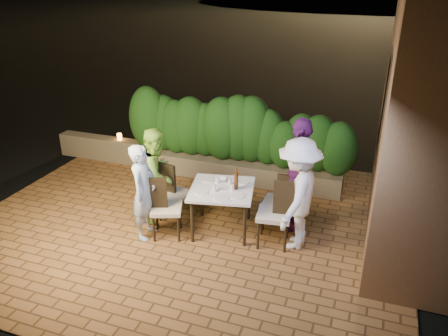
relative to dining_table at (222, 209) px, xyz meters
The scene contains 31 objects.
ground 0.83m from the dining_table, 145.97° to the right, with size 400.00×400.00×0.00m, color black.
terrace_floor 0.76m from the dining_table, behind, with size 7.00×6.00×0.15m, color brown.
building_wall 4.00m from the dining_table, 27.99° to the left, with size 1.60×5.00×5.00m, color brown.
window_pane 2.96m from the dining_table, 26.24° to the left, with size 0.08×1.00×1.40m, color black.
window_frame 2.95m from the dining_table, 26.34° to the left, with size 0.06×1.15×1.55m, color black.
planter 1.94m from the dining_table, 102.03° to the left, with size 4.20×0.55×0.40m, color brown.
hedge 2.02m from the dining_table, 102.03° to the left, with size 4.00×0.70×1.10m, color #184312, non-canonical shape.
parapet 3.90m from the dining_table, 150.92° to the left, with size 2.20×0.30×0.50m, color brown.
hill 59.77m from the dining_table, 88.66° to the left, with size 52.00×40.00×22.00m, color black.
dining_table is the anchor object (origin of this frame).
plate_nw 0.51m from the dining_table, 135.48° to the right, with size 0.22×0.22×0.01m, color white.
plate_sw 0.52m from the dining_table, 146.39° to the left, with size 0.22×0.22×0.01m, color white.
plate_ne 0.52m from the dining_table, 31.15° to the right, with size 0.24×0.24×0.01m, color white.
plate_se 0.55m from the dining_table, 50.49° to the left, with size 0.19×0.19×0.01m, color white.
plate_centre 0.38m from the dining_table, ahead, with size 0.20×0.20×0.01m, color white.
plate_front 0.52m from the dining_table, 71.57° to the right, with size 0.23×0.23×0.01m, color white.
glass_nw 0.46m from the dining_table, 118.44° to the right, with size 0.06×0.06×0.11m, color silver.
glass_sw 0.47m from the dining_table, 132.26° to the left, with size 0.06×0.06×0.11m, color silver.
glass_ne 0.46m from the dining_table, ahead, with size 0.06×0.06×0.10m, color silver.
glass_se 0.46m from the dining_table, 65.70° to the left, with size 0.06×0.06×0.10m, color silver.
beer_bottle 0.59m from the dining_table, 14.86° to the left, with size 0.07×0.07×0.35m, color #4A260C, non-canonical shape.
bowl 0.48m from the dining_table, 111.15° to the left, with size 0.16×0.16×0.04m, color white.
chair_left_front 0.87m from the dining_table, 150.44° to the right, with size 0.46×0.46×0.99m, color black, non-canonical shape.
chair_left_back 0.86m from the dining_table, behind, with size 0.45×0.45×0.97m, color black, non-canonical shape.
chair_right_front 0.88m from the dining_table, ahead, with size 0.49×0.49×1.06m, color black, non-canonical shape.
chair_right_back 0.90m from the dining_table, 26.07° to the left, with size 0.44×0.44×0.95m, color black, non-canonical shape.
diner_blue 1.25m from the dining_table, 152.83° to the right, with size 0.56×0.37×1.53m, color silver.
diner_green 1.23m from the dining_table, behind, with size 0.76×0.59×1.56m, color #98D943.
diner_white 1.28m from the dining_table, ahead, with size 1.11×0.64×1.72m, color white.
diner_purple 1.34m from the dining_table, 25.63° to the left, with size 1.09×0.45×1.86m, color #6C2775.
parapet_lamp 3.58m from the dining_table, 148.01° to the left, with size 0.10×0.10×0.14m, color orange.
Camera 1 is at (2.66, -5.26, 3.80)m, focal length 35.00 mm.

